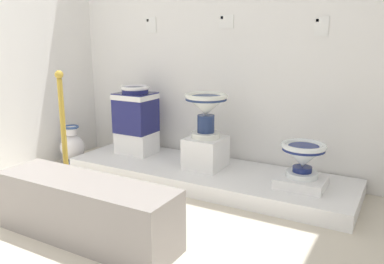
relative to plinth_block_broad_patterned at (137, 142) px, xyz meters
name	(u,v)px	position (x,y,z in m)	size (l,w,h in m)	color
wall_back	(230,2)	(0.84, 0.35, 1.35)	(3.56, 0.06, 3.18)	white
display_platform	(206,175)	(0.84, -0.09, -0.17)	(2.59, 0.78, 0.13)	white
plinth_block_broad_patterned	(137,142)	(0.00, 0.00, 0.00)	(0.36, 0.29, 0.22)	white
antique_toilet_broad_patterned	(136,108)	(0.00, 0.00, 0.35)	(0.36, 0.32, 0.46)	navy
plinth_block_pale_glazed	(206,152)	(0.82, -0.06, 0.03)	(0.32, 0.35, 0.28)	white
antique_toilet_pale_glazed	(206,107)	(0.82, -0.06, 0.44)	(0.38, 0.38, 0.39)	white
plinth_block_rightmost	(301,181)	(1.69, -0.11, -0.07)	(0.37, 0.35, 0.08)	white
antique_toilet_rightmost	(303,156)	(1.69, -0.11, 0.14)	(0.35, 0.35, 0.27)	white
info_placard_first	(151,25)	(-0.01, 0.31, 1.16)	(0.12, 0.01, 0.15)	white
info_placard_second	(226,22)	(0.82, 0.31, 1.17)	(0.14, 0.01, 0.12)	white
info_placard_third	(321,26)	(1.67, 0.31, 1.12)	(0.11, 0.01, 0.16)	white
decorative_vase_companion	(72,146)	(-0.64, -0.26, -0.07)	(0.25, 0.25, 0.39)	#324E85
stanchion_post_near_left	(66,160)	(0.07, -1.00, 0.10)	(0.23, 0.23, 1.04)	gold
museum_bench	(86,210)	(0.63, -1.38, -0.04)	(1.27, 0.36, 0.40)	gray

